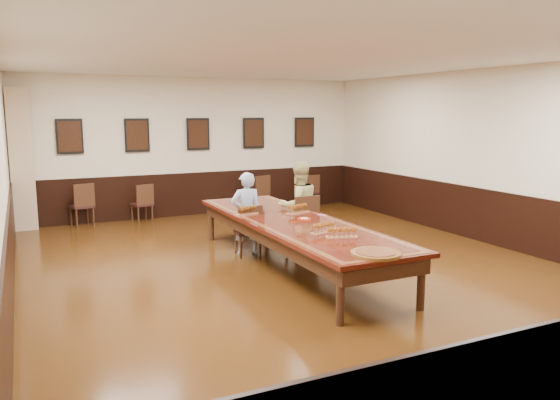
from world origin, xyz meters
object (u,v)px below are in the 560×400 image
chair_woman (301,223)px  spare_chair_d (309,191)px  conference_table (294,229)px  person_man (246,214)px  person_woman (299,206)px  carved_platter (376,254)px  chair_man (248,230)px  spare_chair_c (258,194)px  spare_chair_a (81,205)px  spare_chair_b (142,203)px

chair_woman → spare_chair_d: chair_woman is taller
chair_woman → conference_table: 1.08m
person_man → spare_chair_d: bearing=-123.2°
person_woman → conference_table: (-0.60, -1.00, -0.17)m
person_woman → conference_table: person_woman is taller
person_woman → conference_table: size_ratio=0.31×
spare_chair_d → person_woman: 4.24m
carved_platter → chair_man: bearing=95.5°
chair_man → conference_table: chair_man is taller
spare_chair_c → spare_chair_a: bearing=-16.7°
chair_woman → carved_platter: chair_woman is taller
chair_man → spare_chair_c: 3.90m
chair_man → chair_woman: 0.98m
chair_woman → spare_chair_d: 4.32m
chair_man → person_man: size_ratio=0.63×
chair_man → spare_chair_d: bearing=-122.6°
spare_chair_a → carved_platter: (2.60, -6.98, 0.31)m
spare_chair_a → chair_woman: bearing=116.5°
carved_platter → spare_chair_d: bearing=67.6°
chair_man → carved_platter: (0.31, -3.24, 0.33)m
spare_chair_d → carved_platter: spare_chair_d is taller
person_woman → carved_platter: bearing=78.0°
chair_woman → spare_chair_b: (-2.02, 3.73, -0.07)m
spare_chair_a → person_man: person_man is taller
spare_chair_d → conference_table: bearing=57.5°
person_man → spare_chair_a: bearing=-49.6°
spare_chair_b → spare_chair_a: bearing=-18.3°
person_woman → carved_platter: 3.32m
person_woman → carved_platter: (-0.67, -3.26, -0.01)m
chair_woman → conference_table: size_ratio=0.20×
spare_chair_b → spare_chair_d: (4.19, 0.00, -0.00)m
spare_chair_c → carved_platter: 6.90m
chair_woman → person_man: (-0.96, 0.18, 0.21)m
person_man → conference_table: size_ratio=0.28×
spare_chair_a → person_woman: 4.97m
person_man → conference_table: (0.36, -1.08, -0.10)m
spare_chair_b → person_man: size_ratio=0.60×
chair_woman → spare_chair_a: (-3.27, 3.83, -0.03)m
spare_chair_c → person_man: bearing=50.6°
spare_chair_a → carved_platter: bearing=96.4°
conference_table → carved_platter: bearing=-91.6°
chair_man → person_woman: bearing=-170.8°
carved_platter → person_woman: bearing=78.5°
person_woman → conference_table: bearing=58.5°
chair_woman → conference_table: (-0.60, -0.89, 0.11)m
person_man → spare_chair_c: bearing=-107.9°
person_man → conference_table: 1.14m
chair_man → person_woman: size_ratio=0.57×
spare_chair_a → spare_chair_b: (1.25, -0.10, -0.04)m
spare_chair_b → conference_table: size_ratio=0.17×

